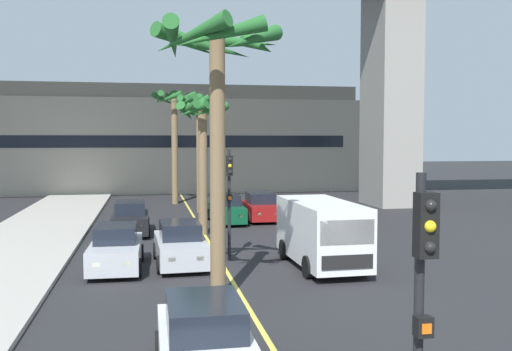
% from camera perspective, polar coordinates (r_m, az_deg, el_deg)
% --- Properties ---
extents(lane_stripe_center, '(0.14, 56.00, 0.01)m').
position_cam_1_polar(lane_stripe_center, '(24.65, -4.34, -7.12)').
color(lane_stripe_center, '#DBCC4C').
rests_on(lane_stripe_center, ground).
extents(pier_building_backdrop, '(31.52, 8.04, 9.20)m').
position_cam_1_polar(pier_building_backdrop, '(52.27, -7.77, 3.52)').
color(pier_building_backdrop, '#BCB29E').
rests_on(pier_building_backdrop, ground).
extents(car_queue_front, '(1.86, 4.11, 1.56)m').
position_cam_1_polar(car_queue_front, '(31.73, -2.96, -3.39)').
color(car_queue_front, '#0C4728').
rests_on(car_queue_front, ground).
extents(car_queue_second, '(1.86, 4.11, 1.56)m').
position_cam_1_polar(car_queue_second, '(28.63, -12.33, -4.24)').
color(car_queue_second, black).
rests_on(car_queue_second, ground).
extents(car_queue_third, '(1.87, 4.12, 1.56)m').
position_cam_1_polar(car_queue_third, '(32.66, 0.44, -3.19)').
color(car_queue_third, maroon).
rests_on(car_queue_third, ground).
extents(car_queue_fourth, '(1.84, 4.10, 1.56)m').
position_cam_1_polar(car_queue_fourth, '(11.30, -5.04, -16.44)').
color(car_queue_fourth, white).
rests_on(car_queue_fourth, ground).
extents(car_queue_fifth, '(1.95, 4.16, 1.56)m').
position_cam_1_polar(car_queue_fifth, '(21.37, -7.50, -6.85)').
color(car_queue_fifth, '#B7BABF').
rests_on(car_queue_fifth, ground).
extents(car_queue_sixth, '(1.90, 4.13, 1.56)m').
position_cam_1_polar(car_queue_sixth, '(21.05, -13.69, -7.09)').
color(car_queue_sixth, '#B7BABF').
rests_on(car_queue_sixth, ground).
extents(delivery_van, '(2.24, 5.29, 2.36)m').
position_cam_1_polar(delivery_van, '(20.85, 6.48, -5.53)').
color(delivery_van, white).
rests_on(delivery_van, ground).
extents(traffic_light_median_near, '(0.24, 0.37, 4.20)m').
position_cam_1_polar(traffic_light_median_near, '(7.19, 16.08, -11.66)').
color(traffic_light_median_near, black).
rests_on(traffic_light_median_near, ground).
extents(traffic_light_median_far, '(0.24, 0.37, 4.20)m').
position_cam_1_polar(traffic_light_median_far, '(21.60, -2.65, -1.37)').
color(traffic_light_median_far, black).
rests_on(traffic_light_median_far, ground).
extents(palm_tree_near_median, '(2.79, 2.84, 7.42)m').
position_cam_1_polar(palm_tree_near_median, '(36.15, -5.63, 5.53)').
color(palm_tree_near_median, brown).
rests_on(palm_tree_near_median, ground).
extents(palm_tree_mid_median, '(3.21, 3.32, 8.04)m').
position_cam_1_polar(palm_tree_mid_median, '(41.13, -8.09, 5.75)').
color(palm_tree_mid_median, brown).
rests_on(palm_tree_mid_median, ground).
extents(palm_tree_far_median, '(3.67, 3.70, 7.86)m').
position_cam_1_polar(palm_tree_far_median, '(16.02, -3.85, 9.88)').
color(palm_tree_far_median, brown).
rests_on(palm_tree_far_median, ground).
extents(palm_tree_farthest_median, '(2.63, 2.65, 6.50)m').
position_cam_1_polar(palm_tree_farthest_median, '(27.64, -5.31, 4.73)').
color(palm_tree_farthest_median, brown).
rests_on(palm_tree_farthest_median, ground).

